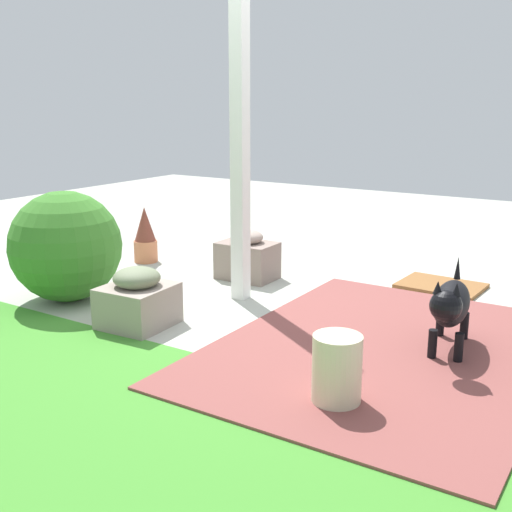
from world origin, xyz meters
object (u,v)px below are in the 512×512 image
object	(u,v)px
round_shrub	(66,246)
doormat	(441,286)
porch_pillar	(240,133)
dog	(451,305)
stone_planter_nearest	(247,257)
stone_planter_mid	(138,300)
ceramic_urn	(337,370)
terracotta_pot_spiky	(145,236)

from	to	relation	value
round_shrub	doormat	bearing A→B (deg)	-141.20
porch_pillar	round_shrub	world-z (taller)	porch_pillar
porch_pillar	dog	size ratio (longest dim) A/B	3.21
stone_planter_nearest	stone_planter_mid	world-z (taller)	stone_planter_nearest
stone_planter_nearest	ceramic_urn	bearing A→B (deg)	134.29
porch_pillar	stone_planter_mid	xyz separation A→B (m)	(0.23, 0.85, -1.04)
round_shrub	stone_planter_mid	bearing A→B (deg)	170.66
doormat	stone_planter_nearest	bearing A→B (deg)	22.75
stone_planter_mid	round_shrub	bearing A→B (deg)	-9.34
porch_pillar	ceramic_urn	size ratio (longest dim) A/B	6.89
round_shrub	doormat	xyz separation A→B (m)	(-2.23, -1.79, -0.39)
porch_pillar	stone_planter_nearest	size ratio (longest dim) A/B	5.20
porch_pillar	stone_planter_mid	bearing A→B (deg)	74.75
stone_planter_nearest	ceramic_urn	size ratio (longest dim) A/B	1.33
dog	ceramic_urn	size ratio (longest dim) A/B	2.15
stone_planter_mid	ceramic_urn	size ratio (longest dim) A/B	1.30
terracotta_pot_spiky	ceramic_urn	distance (m)	3.12
ceramic_urn	dog	bearing A→B (deg)	-106.46
terracotta_pot_spiky	dog	bearing A→B (deg)	167.04
round_shrub	porch_pillar	bearing A→B (deg)	-145.54
porch_pillar	ceramic_urn	distance (m)	2.05
stone_planter_mid	terracotta_pot_spiky	xyz separation A→B (m)	(1.11, -1.30, 0.06)
stone_planter_nearest	round_shrub	size ratio (longest dim) A/B	0.58
doormat	stone_planter_mid	bearing A→B (deg)	53.74
stone_planter_nearest	round_shrub	bearing A→B (deg)	56.26
porch_pillar	ceramic_urn	bearing A→B (deg)	139.11
porch_pillar	stone_planter_nearest	world-z (taller)	porch_pillar
terracotta_pot_spiky	ceramic_urn	world-z (taller)	terracotta_pot_spiky
stone_planter_nearest	dog	distance (m)	2.00
dog	doormat	distance (m)	1.41
stone_planter_nearest	doormat	world-z (taller)	stone_planter_nearest
stone_planter_nearest	doormat	size ratio (longest dim) A/B	0.75
ceramic_urn	doormat	xyz separation A→B (m)	(0.16, -2.23, -0.16)
round_shrub	ceramic_urn	size ratio (longest dim) A/B	2.30
dog	doormat	size ratio (longest dim) A/B	1.22
stone_planter_nearest	ceramic_urn	world-z (taller)	stone_planter_nearest
porch_pillar	terracotta_pot_spiky	distance (m)	1.72
terracotta_pot_spiky	dog	xyz separation A→B (m)	(-2.95, 0.68, 0.06)
terracotta_pot_spiky	doormat	xyz separation A→B (m)	(-2.52, -0.63, -0.22)
round_shrub	dog	size ratio (longest dim) A/B	1.07
stone_planter_mid	dog	bearing A→B (deg)	-161.50
dog	ceramic_urn	xyz separation A→B (m)	(0.27, 0.92, -0.12)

